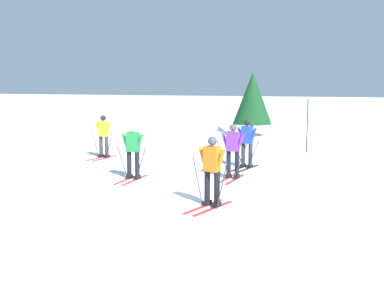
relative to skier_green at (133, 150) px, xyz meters
name	(u,v)px	position (x,y,z in m)	size (l,w,h in m)	color
ground_plane	(138,191)	(0.81, -1.33, -0.92)	(120.00, 120.00, 0.00)	silver
far_snow_ridge	(268,112)	(0.81, 18.98, 0.07)	(80.00, 7.65, 1.96)	silver
skier_green	(133,150)	(0.00, 0.00, 0.00)	(1.00, 1.61, 1.71)	red
skier_blue	(247,142)	(2.90, 3.09, 0.00)	(0.98, 1.64, 1.71)	black
skier_orange	(212,169)	(3.24, -2.24, 0.00)	(0.97, 1.64, 1.71)	red
skier_yellow	(103,135)	(-2.97, 3.31, 0.00)	(1.00, 1.63, 1.71)	red
skier_purple	(233,150)	(2.89, 1.13, 0.00)	(1.00, 1.63, 1.71)	red
trail_marker_pole	(307,126)	(4.55, 7.47, 0.24)	(0.04, 0.04, 2.31)	black
conifer_far_left	(252,98)	(0.98, 13.00, 1.22)	(2.19, 2.19, 3.59)	#513823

